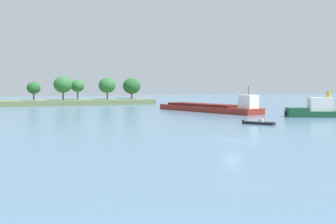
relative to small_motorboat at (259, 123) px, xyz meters
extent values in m
plane|color=slate|center=(-13.64, -14.34, -0.22)|extent=(400.00, 400.00, 0.00)
cube|color=#66754C|center=(-35.04, 76.33, 0.56)|extent=(89.34, 14.42, 1.55)
cylinder|color=#513823|center=(-27.04, 75.97, 2.40)|extent=(0.44, 0.44, 2.14)
ellipsoid|color=#235B28|center=(-27.04, 75.97, 5.06)|extent=(3.99, 3.99, 3.59)
cylinder|color=#513823|center=(-18.62, 74.50, 2.59)|extent=(0.44, 0.44, 2.53)
ellipsoid|color=#2D6B33|center=(-18.62, 74.50, 6.10)|extent=(5.59, 5.59, 5.03)
cylinder|color=#513823|center=(-13.65, 77.57, 2.64)|extent=(0.44, 0.44, 2.63)
ellipsoid|color=#2D6B33|center=(-13.65, 77.57, 5.68)|extent=(4.30, 4.30, 3.87)
cylinder|color=#513823|center=(-4.27, 76.90, 2.49)|extent=(0.44, 0.44, 2.33)
ellipsoid|color=#2D6B33|center=(-4.27, 76.90, 5.87)|extent=(5.53, 5.53, 4.97)
cylinder|color=#513823|center=(4.85, 79.36, 2.28)|extent=(0.44, 0.44, 1.90)
ellipsoid|color=#235B28|center=(4.85, 79.36, 5.61)|extent=(5.94, 5.94, 5.35)
cube|color=black|center=(0.01, -0.01, -0.03)|extent=(4.24, 4.85, 0.38)
cube|color=beige|center=(0.22, -0.30, 0.41)|extent=(0.99, 0.92, 0.50)
cube|color=black|center=(-1.51, 2.01, 0.06)|extent=(0.42, 0.42, 0.56)
cube|color=maroon|center=(7.23, 30.31, 0.42)|extent=(12.65, 29.55, 1.28)
cube|color=#4F1812|center=(6.84, 31.75, 1.31)|extent=(9.62, 20.89, 0.50)
cube|color=white|center=(10.41, 18.34, 2.46)|extent=(3.65, 3.84, 2.80)
cylinder|color=#333338|center=(10.41, 18.34, 4.76)|extent=(0.12, 0.12, 1.80)
cube|color=maroon|center=(3.57, 44.01, 0.49)|extent=(4.08, 1.90, 1.15)
cube|color=#19472D|center=(19.26, 7.96, 0.35)|extent=(12.44, 8.67, 1.13)
cube|color=#19472D|center=(15.49, 9.78, 1.21)|extent=(4.52, 4.57, 0.60)
cube|color=white|center=(19.53, 7.83, 2.21)|extent=(4.86, 4.07, 2.60)
cylinder|color=gold|center=(20.88, 7.18, 4.11)|extent=(0.70, 0.70, 1.20)
cylinder|color=black|center=(13.79, 10.61, 0.46)|extent=(0.58, 0.76, 0.70)
camera|label=1|loc=(-37.26, -52.28, 5.77)|focal=43.53mm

